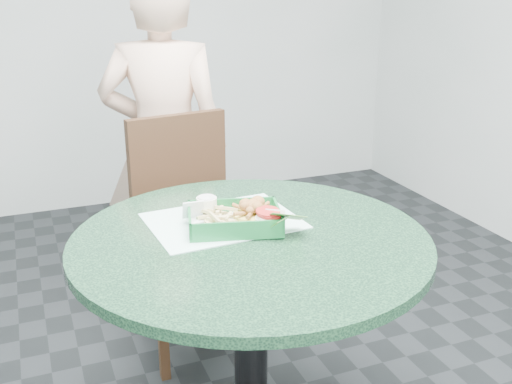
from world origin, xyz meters
name	(u,v)px	position (x,y,z in m)	size (l,w,h in m)	color
cafe_table	(251,297)	(0.00, 0.00, 0.58)	(0.98, 0.98, 0.75)	black
dining_chair	(187,217)	(0.02, 0.77, 0.53)	(0.41, 0.41, 0.93)	#312215
diner_person	(165,148)	(0.01, 1.06, 0.75)	(0.55, 0.36, 1.49)	beige
placemat	(223,227)	(-0.04, 0.13, 0.75)	(0.42, 0.31, 0.00)	silver
food_basket	(235,229)	(-0.02, 0.07, 0.77)	(0.26, 0.19, 0.05)	#156930
crab_sandwich	(250,214)	(0.03, 0.08, 0.80)	(0.11, 0.11, 0.07)	gold
fries_pile	(214,221)	(-0.07, 0.10, 0.79)	(0.10, 0.11, 0.04)	#D2BB7A
sauce_ramekin	(201,211)	(-0.10, 0.15, 0.80)	(0.06, 0.06, 0.03)	white
garnish_cup	(274,222)	(0.08, 0.02, 0.79)	(0.12, 0.12, 0.05)	white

